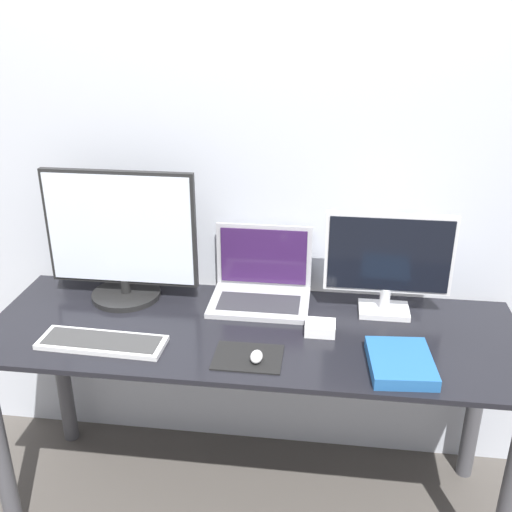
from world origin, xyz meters
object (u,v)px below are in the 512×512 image
at_px(keyboard, 102,342).
at_px(mouse, 256,357).
at_px(power_brick, 320,328).
at_px(monitor_left, 121,240).
at_px(monitor_right, 388,261).
at_px(laptop, 261,283).
at_px(book, 400,363).

bearing_deg(keyboard, mouse, -4.07).
xyz_separation_m(mouse, power_brick, (0.19, 0.20, -0.00)).
bearing_deg(mouse, monitor_left, 145.44).
height_order(keyboard, mouse, mouse).
bearing_deg(power_brick, mouse, -133.46).
relative_size(monitor_right, keyboard, 1.05).
bearing_deg(monitor_left, laptop, 5.72).
bearing_deg(power_brick, monitor_left, 166.72).
relative_size(monitor_left, book, 2.18).
distance_m(keyboard, book, 0.94).
xyz_separation_m(laptop, power_brick, (0.22, -0.22, -0.04)).
distance_m(book, power_brick, 0.30).
distance_m(monitor_right, keyboard, 0.99).
bearing_deg(keyboard, laptop, 39.19).
height_order(book, power_brick, power_brick).
relative_size(keyboard, book, 1.65).
xyz_separation_m(laptop, mouse, (0.04, -0.42, -0.04)).
distance_m(monitor_left, power_brick, 0.77).
height_order(mouse, power_brick, power_brick).
xyz_separation_m(monitor_right, keyboard, (-0.91, -0.33, -0.19)).
relative_size(monitor_right, power_brick, 4.34).
distance_m(laptop, mouse, 0.42).
bearing_deg(book, monitor_left, 160.48).
bearing_deg(power_brick, monitor_right, 37.90).
distance_m(monitor_right, laptop, 0.47).
height_order(laptop, mouse, laptop).
bearing_deg(laptop, keyboard, -140.81).
xyz_separation_m(monitor_left, keyboard, (0.03, -0.33, -0.22)).
distance_m(monitor_left, book, 1.05).
relative_size(keyboard, power_brick, 4.13).
relative_size(mouse, power_brick, 0.61).
bearing_deg(monitor_right, monitor_left, -179.99).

